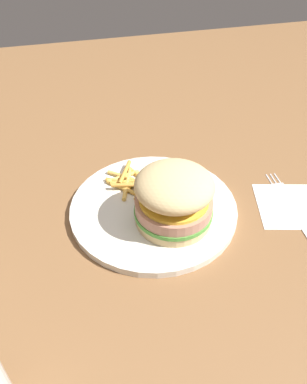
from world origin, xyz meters
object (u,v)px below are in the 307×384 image
(sandwich, at_px, (174,197))
(fries_pile, at_px, (131,181))
(fork, at_px, (291,204))
(plate, at_px, (154,208))
(napkin, at_px, (291,206))

(sandwich, height_order, fries_pile, sandwich)
(sandwich, relative_size, fries_pile, 1.19)
(sandwich, xyz_separation_m, fork, (0.20, -0.00, -0.06))
(sandwich, bearing_deg, plate, 121.10)
(napkin, distance_m, fork, 0.00)
(plate, relative_size, sandwich, 2.23)
(fries_pile, height_order, fork, fries_pile)
(plate, bearing_deg, fries_pile, 110.21)
(plate, bearing_deg, sandwich, -58.90)
(fries_pile, xyz_separation_m, napkin, (0.25, -0.11, -0.02))
(sandwich, height_order, napkin, sandwich)
(sandwich, distance_m, fork, 0.21)
(fork, bearing_deg, napkin, -93.24)
(napkin, xyz_separation_m, fork, (0.00, 0.00, 0.00))
(plate, xyz_separation_m, fork, (0.23, -0.04, -0.00))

